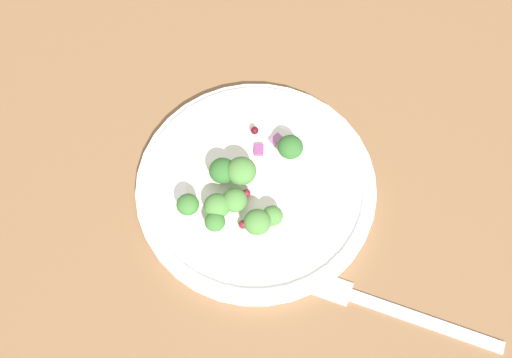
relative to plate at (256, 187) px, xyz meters
The scene contains 19 objects.
ground_plane 3.09cm from the plate, 148.14° to the right, with size 180.00×180.00×2.00cm, color brown.
plate is the anchor object (origin of this frame).
dressing_pool 0.44cm from the plate, 90.00° to the right, with size 14.33×14.33×0.20cm, color white.
broccoli_floret_0 5.58cm from the plate, 120.97° to the left, with size 2.62×2.62×2.66cm.
broccoli_floret_1 6.56cm from the plate, 56.53° to the right, with size 2.03×2.03×2.06cm.
broccoli_floret_2 3.25cm from the plate, 122.09° to the right, with size 2.99×2.99×3.03cm.
broccoli_floret_3 4.24cm from the plate, 115.76° to the right, with size 2.74×2.74×2.77cm.
broccoli_floret_4 4.02cm from the plate, 55.57° to the right, with size 2.48×2.48×2.51cm.
broccoli_floret_5 5.68cm from the plate, 13.45° to the right, with size 2.64×2.64×2.67cm.
broccoli_floret_6 5.40cm from the plate, 67.22° to the right, with size 2.59×2.59×2.62cm.
broccoli_floret_7 4.86cm from the plate, ahead, with size 2.07×2.07×2.10cm.
broccoli_floret_8 7.75cm from the plate, 81.54° to the right, with size 2.25×2.25×2.28cm.
cranberry_0 2.36cm from the plate, 60.58° to the right, with size 0.85×0.85×0.85cm, color maroon.
cranberry_1 4.84cm from the plate, 32.37° to the right, with size 0.87×0.87×0.87cm, color maroon.
cranberry_2 6.06cm from the plate, 164.92° to the left, with size 0.83×0.83×0.83cm, color #4C0A14.
onion_bit_0 3.95cm from the plate, 159.04° to the left, with size 0.98×1.25×0.43cm, color #843D75.
onion_bit_1 2.32cm from the plate, 133.15° to the right, with size 0.94×0.92×0.52cm, color #A35B93.
onion_bit_2 5.53cm from the plate, 140.52° to the left, with size 1.22×0.84×0.38cm, color #A35B93.
fork 18.45cm from the plate, 29.85° to the left, with size 12.49×16.04×0.50cm.
Camera 1 is at (29.71, -6.84, 63.78)cm, focal length 47.23 mm.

